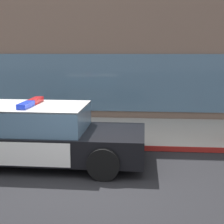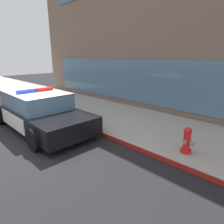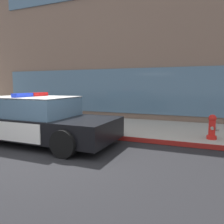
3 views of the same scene
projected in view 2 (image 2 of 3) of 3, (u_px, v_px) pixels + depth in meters
The scene contains 5 objects.
ground at pixel (28, 150), 5.74m from camera, with size 48.00×48.00×0.00m, color black.
sidewalk at pixel (120, 118), 8.46m from camera, with size 48.00×3.60×0.15m, color #A39E93.
curb_red_paint at pixel (87, 128), 7.23m from camera, with size 28.80×0.04×0.14m, color maroon.
police_cruiser at pixel (39, 111), 7.30m from camera, with size 4.91×2.16×1.49m.
fire_hydrant at pixel (187, 141), 5.17m from camera, with size 0.34×0.39×0.73m.
Camera 2 is at (5.43, -1.94, 2.67)m, focal length 31.19 mm.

